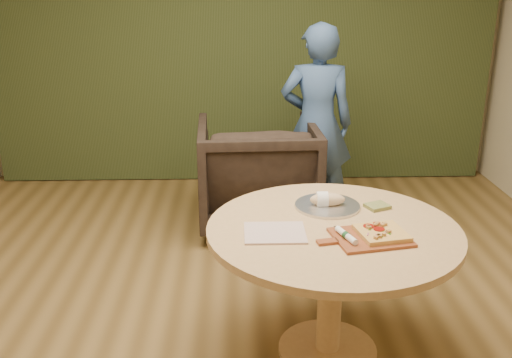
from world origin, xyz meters
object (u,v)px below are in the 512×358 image
Objects in this scene: cutlery_roll at (346,235)px; armchair at (258,168)px; serving_tray at (327,206)px; pizza_paddle at (369,238)px; person_standing at (316,124)px; bread_roll at (326,200)px; flatbread_pizza at (381,233)px; pedestal_table at (332,252)px.

armchair is (-0.36, 1.92, -0.30)m from cutlery_roll.
pizza_paddle is at bearing -71.51° from serving_tray.
cutlery_roll is 0.12× the size of person_standing.
pizza_paddle is 0.44m from bread_roll.
armchair reaches higher than pizza_paddle.
flatbread_pizza is at bearing 103.41° from armchair.
cutlery_roll is 0.43m from bread_roll.
pizza_paddle is 2.42× the size of cutlery_roll.
pizza_paddle is (0.15, -0.15, 0.15)m from pedestal_table.
serving_tray is at bearing 89.47° from person_standing.
serving_tray is 1.84× the size of bread_roll.
person_standing reaches higher than bread_roll.
cutlery_roll is (0.03, -0.17, 0.17)m from pedestal_table.
flatbread_pizza is 0.45m from serving_tray.
pedestal_table is 1.33× the size of armchair.
bread_roll is at bearing 117.73° from flatbread_pizza.
pizza_paddle is at bearing 94.38° from person_standing.
serving_tray reaches higher than pedestal_table.
armchair reaches higher than pedestal_table.
flatbread_pizza is at bearing -9.81° from cutlery_roll.
person_standing is at bearing 91.30° from flatbread_pizza.
flatbread_pizza is at bearing 0.09° from pizza_paddle.
flatbread_pizza is 0.27× the size of armchair.
pedestal_table is 0.32m from bread_roll.
cutlery_roll is at bearing -78.85° from pedestal_table.
flatbread_pizza is 1.98m from armchair.
serving_tray is 0.04m from bread_roll.
bread_roll is 0.20× the size of armchair.
cutlery_roll is at bearing -85.55° from bread_roll.
pedestal_table is at bearing 81.28° from cutlery_roll.
bread_roll is 1.65m from person_standing.
armchair is (-0.32, 1.75, -0.13)m from pedestal_table.
serving_tray is (-0.02, 0.43, -0.02)m from cutlery_roll.
pizza_paddle is at bearing -70.40° from bread_roll.
bread_roll reaches higher than pizza_paddle.
person_standing reaches higher than serving_tray.
pizza_paddle reaches higher than pedestal_table.
pizza_paddle is 1.32× the size of serving_tray.
person_standing is at bearing 78.25° from pizza_paddle.
flatbread_pizza is (0.06, 0.01, 0.02)m from pizza_paddle.
person_standing is at bearing -165.26° from armchair.
armchair is at bearing 80.66° from cutlery_roll.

